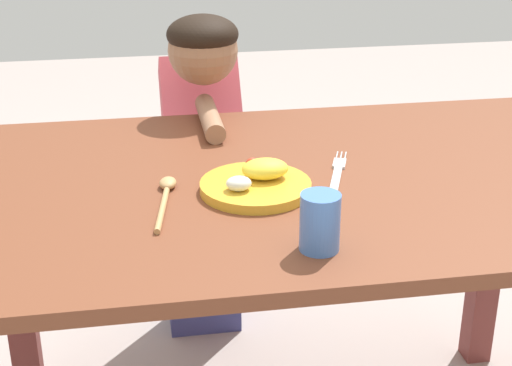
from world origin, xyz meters
name	(u,v)px	position (x,y,z in m)	size (l,w,h in m)	color
dining_table	(292,227)	(0.00, 0.00, 0.63)	(1.45, 0.86, 0.74)	brown
plate	(257,183)	(-0.08, -0.06, 0.76)	(0.22, 0.22, 0.06)	gold
fork	(337,174)	(0.09, 0.00, 0.75)	(0.10, 0.22, 0.01)	silver
spoon	(166,194)	(-0.26, -0.06, 0.75)	(0.06, 0.23, 0.02)	tan
drinking_cup	(320,222)	(-0.02, -0.31, 0.79)	(0.07, 0.07, 0.10)	#4A7BCE
person	(202,166)	(-0.13, 0.55, 0.55)	(0.21, 0.48, 0.99)	navy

